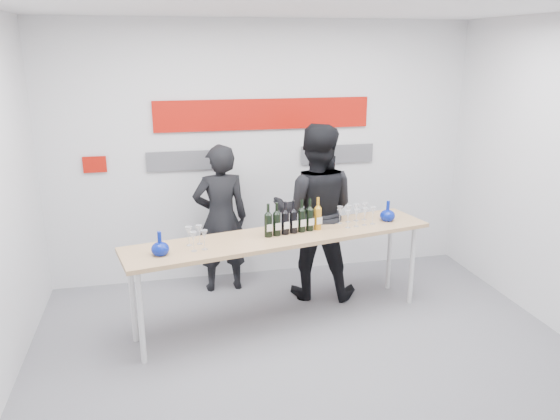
% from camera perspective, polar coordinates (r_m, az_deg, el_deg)
% --- Properties ---
extents(ground, '(5.00, 5.00, 0.00)m').
position_cam_1_polar(ground, '(5.14, 2.89, -14.86)').
color(ground, slate).
rests_on(ground, ground).
extents(back_wall, '(5.00, 0.04, 3.00)m').
position_cam_1_polar(back_wall, '(6.44, -1.71, 6.03)').
color(back_wall, silver).
rests_on(back_wall, ground).
extents(signage, '(3.38, 0.02, 0.79)m').
position_cam_1_polar(signage, '(6.35, -2.18, 8.67)').
color(signage, '#AD1007').
rests_on(signage, back_wall).
extents(tasting_table, '(3.15, 1.23, 0.93)m').
position_cam_1_polar(tasting_table, '(5.36, 0.24, -3.30)').
color(tasting_table, tan).
rests_on(tasting_table, ground).
extents(wine_bottles, '(0.62, 0.20, 0.33)m').
position_cam_1_polar(wine_bottles, '(5.34, 1.42, -0.72)').
color(wine_bottles, black).
rests_on(wine_bottles, tasting_table).
extents(decanter_left, '(0.16, 0.16, 0.21)m').
position_cam_1_polar(decanter_left, '(4.91, -12.45, -3.41)').
color(decanter_left, '#071B91').
rests_on(decanter_left, tasting_table).
extents(decanter_right, '(0.16, 0.16, 0.21)m').
position_cam_1_polar(decanter_right, '(5.85, 11.19, -0.07)').
color(decanter_right, '#071B91').
rests_on(decanter_right, tasting_table).
extents(glasses_left, '(0.19, 0.24, 0.18)m').
position_cam_1_polar(glasses_left, '(5.03, -8.72, -2.91)').
color(glasses_left, silver).
rests_on(glasses_left, tasting_table).
extents(glasses_right, '(0.39, 0.28, 0.18)m').
position_cam_1_polar(glasses_right, '(5.69, 7.98, -0.54)').
color(glasses_right, silver).
rests_on(glasses_right, tasting_table).
extents(presenter_left, '(0.63, 0.43, 1.69)m').
position_cam_1_polar(presenter_left, '(6.14, -6.20, -0.91)').
color(presenter_left, black).
rests_on(presenter_left, ground).
extents(presenter_right, '(1.12, 0.99, 1.93)m').
position_cam_1_polar(presenter_right, '(5.95, 3.67, -0.22)').
color(presenter_right, black).
rests_on(presenter_right, ground).
extents(mic_stand, '(0.16, 0.16, 1.37)m').
position_cam_1_polar(mic_stand, '(6.00, 2.56, -5.58)').
color(mic_stand, black).
rests_on(mic_stand, ground).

